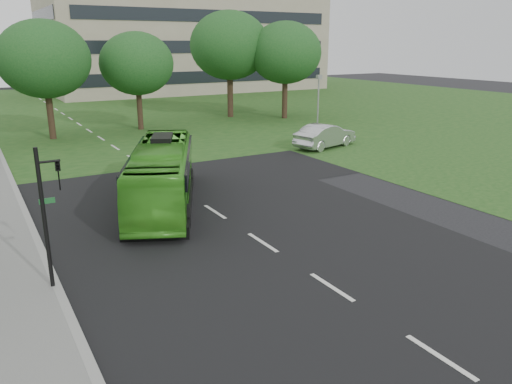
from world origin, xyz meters
TOP-DOWN VIEW (x-y plane):
  - ground at (0.00, 0.00)m, footprint 160.00×160.00m
  - street_surfaces at (-0.38, 22.75)m, footprint 120.00×120.00m
  - office_building at (21.96, 61.96)m, footprint 40.10×20.10m
  - tree_park_b at (-3.18, 27.65)m, footprint 6.62×6.62m
  - tree_park_c at (3.96, 28.55)m, footprint 5.97×5.97m
  - tree_park_d at (13.91, 31.35)m, footprint 7.55×7.55m
  - tree_park_e at (18.01, 27.92)m, footprint 6.74×6.74m
  - bus at (-1.51, 8.18)m, footprint 6.21×10.00m
  - sedan at (12.68, 14.71)m, footprint 5.27×2.98m
  - traffic_light at (-7.07, 2.00)m, footprint 0.69×0.19m
  - camera_pole at (16.00, 20.00)m, footprint 0.38×0.33m

SIDE VIEW (x-z plane):
  - ground at x=0.00m, z-range 0.00..0.00m
  - street_surfaces at x=-0.38m, z-range -0.05..0.10m
  - sedan at x=12.68m, z-range 0.00..1.64m
  - bus at x=-1.51m, z-range 0.00..2.77m
  - traffic_light at x=-7.07m, z-range 0.37..4.66m
  - camera_pole at x=16.00m, z-range 0.66..5.24m
  - tree_park_c at x=3.96m, z-range 1.41..9.34m
  - tree_park_b at x=-3.18m, z-range 1.51..10.20m
  - tree_park_e at x=18.01m, z-range 1.61..10.60m
  - tree_park_d at x=13.91m, z-range 1.77..11.75m
  - office_building at x=21.96m, z-range 0.00..25.00m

